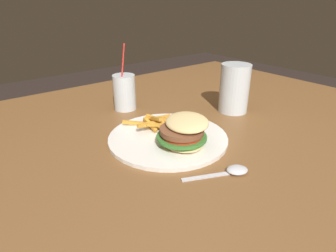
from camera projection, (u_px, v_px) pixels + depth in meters
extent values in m
cube|color=brown|center=(223.00, 144.00, 0.75)|extent=(1.41, 1.44, 0.03)
cylinder|color=brown|center=(211.00, 129.00, 1.73)|extent=(0.09, 0.09, 0.73)
cylinder|color=white|center=(168.00, 138.00, 0.74)|extent=(0.31, 0.31, 0.01)
ellipsoid|color=#E0C17F|center=(182.00, 142.00, 0.69)|extent=(0.12, 0.10, 0.02)
cylinder|color=#38752D|center=(182.00, 137.00, 0.68)|extent=(0.13, 0.13, 0.01)
cylinder|color=red|center=(182.00, 134.00, 0.68)|extent=(0.10, 0.10, 0.01)
cylinder|color=brown|center=(182.00, 130.00, 0.68)|extent=(0.11, 0.11, 0.01)
ellipsoid|color=#E0C17F|center=(187.00, 122.00, 0.68)|extent=(0.12, 0.10, 0.04)
cube|color=gold|center=(157.00, 118.00, 0.83)|extent=(0.02, 0.09, 0.01)
cube|color=gold|center=(161.00, 121.00, 0.81)|extent=(0.03, 0.08, 0.03)
cube|color=gold|center=(172.00, 128.00, 0.76)|extent=(0.04, 0.05, 0.02)
cube|color=gold|center=(159.00, 120.00, 0.78)|extent=(0.07, 0.05, 0.02)
cube|color=gold|center=(154.00, 118.00, 0.77)|extent=(0.08, 0.02, 0.03)
cube|color=gold|center=(160.00, 126.00, 0.75)|extent=(0.06, 0.02, 0.01)
cube|color=gold|center=(167.00, 132.00, 0.74)|extent=(0.08, 0.02, 0.01)
cube|color=gold|center=(148.00, 124.00, 0.75)|extent=(0.01, 0.07, 0.02)
cube|color=gold|center=(155.00, 121.00, 0.78)|extent=(0.07, 0.01, 0.03)
cube|color=gold|center=(159.00, 125.00, 0.75)|extent=(0.06, 0.07, 0.01)
cube|color=gold|center=(177.00, 127.00, 0.77)|extent=(0.06, 0.07, 0.02)
cube|color=gold|center=(150.00, 124.00, 0.77)|extent=(0.06, 0.01, 0.02)
cube|color=gold|center=(150.00, 123.00, 0.78)|extent=(0.05, 0.07, 0.03)
cube|color=gold|center=(135.00, 123.00, 0.80)|extent=(0.04, 0.06, 0.02)
cylinder|color=silver|center=(234.00, 88.00, 0.90)|extent=(0.09, 0.09, 0.15)
cylinder|color=#C67F23|center=(234.00, 90.00, 0.90)|extent=(0.08, 0.08, 0.14)
cylinder|color=silver|center=(125.00, 92.00, 0.92)|extent=(0.07, 0.07, 0.12)
cylinder|color=#EFA819|center=(125.00, 95.00, 0.93)|extent=(0.06, 0.06, 0.09)
cylinder|color=red|center=(122.00, 79.00, 0.88)|extent=(0.03, 0.03, 0.22)
ellipsoid|color=silver|center=(237.00, 170.00, 0.60)|extent=(0.05, 0.06, 0.01)
cube|color=silver|center=(206.00, 177.00, 0.58)|extent=(0.05, 0.10, 0.00)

